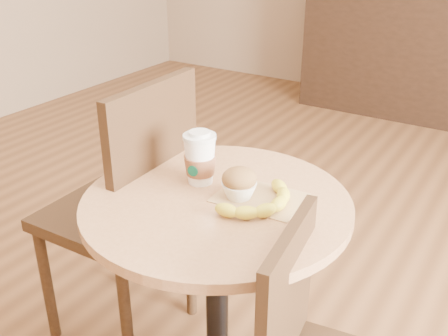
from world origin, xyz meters
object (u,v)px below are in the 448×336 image
(chair_left, at_px, (129,206))
(muffin, at_px, (239,183))
(cafe_table, at_px, (217,257))
(banana, at_px, (261,200))
(coffee_cup, at_px, (200,160))

(chair_left, bearing_deg, muffin, 83.19)
(cafe_table, height_order, chair_left, chair_left)
(chair_left, xyz_separation_m, muffin, (0.47, -0.05, 0.24))
(chair_left, xyz_separation_m, banana, (0.55, -0.06, 0.21))
(coffee_cup, height_order, muffin, coffee_cup)
(chair_left, bearing_deg, banana, 82.81)
(muffin, bearing_deg, cafe_table, -142.48)
(coffee_cup, relative_size, banana, 0.62)
(coffee_cup, xyz_separation_m, muffin, (0.15, -0.02, -0.03))
(coffee_cup, bearing_deg, chair_left, 168.19)
(muffin, relative_size, banana, 0.38)
(muffin, distance_m, banana, 0.08)
(chair_left, xyz_separation_m, coffee_cup, (0.32, -0.02, 0.26))
(banana, bearing_deg, cafe_table, -146.56)
(cafe_table, relative_size, muffin, 7.61)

